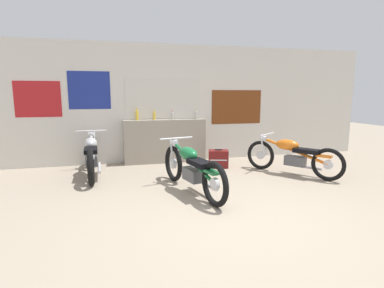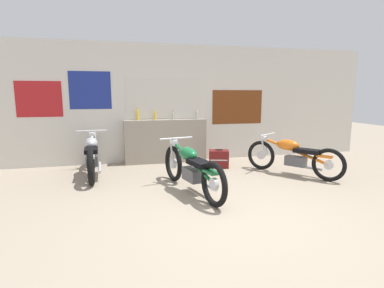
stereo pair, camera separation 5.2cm
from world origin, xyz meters
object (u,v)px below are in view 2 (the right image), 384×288
object	(u,v)px
bottle_right_center	(197,115)
hard_case_darkred	(219,159)
motorcycle_orange	(293,156)
bottle_leftmost	(138,115)
bottle_left_center	(155,115)
motorcycle_silver	(92,155)
motorcycle_green	(191,168)
bottle_center	(173,115)

from	to	relation	value
bottle_right_center	hard_case_darkred	distance (m)	1.27
bottle_right_center	motorcycle_orange	bearing A→B (deg)	-48.40
bottle_leftmost	bottle_left_center	xyz separation A→B (m)	(0.40, -0.03, -0.02)
bottle_leftmost	motorcycle_silver	world-z (taller)	bottle_leftmost
bottle_left_center	motorcycle_silver	world-z (taller)	bottle_left_center
bottle_right_center	motorcycle_silver	bearing A→B (deg)	-160.89
bottle_right_center	hard_case_darkred	bearing A→B (deg)	-68.54
bottle_left_center	motorcycle_orange	size ratio (longest dim) A/B	0.14
motorcycle_green	motorcycle_silver	bearing A→B (deg)	138.33
bottle_center	bottle_right_center	xyz separation A→B (m)	(0.59, -0.00, 0.01)
bottle_left_center	motorcycle_orange	world-z (taller)	bottle_left_center
motorcycle_orange	motorcycle_silver	xyz separation A→B (m)	(-3.95, 0.93, 0.01)
bottle_center	bottle_left_center	bearing A→B (deg)	-179.31
bottle_left_center	bottle_center	world-z (taller)	bottle_left_center
motorcycle_silver	hard_case_darkred	distance (m)	2.71
bottle_right_center	bottle_center	bearing A→B (deg)	179.97
hard_case_darkred	motorcycle_green	bearing A→B (deg)	-123.04
bottle_left_center	motorcycle_green	xyz separation A→B (m)	(0.32, -2.34, -0.72)
bottle_leftmost	motorcycle_green	world-z (taller)	bottle_leftmost
bottle_leftmost	hard_case_darkred	size ratio (longest dim) A/B	0.57
motorcycle_orange	hard_case_darkred	size ratio (longest dim) A/B	3.36
motorcycle_silver	motorcycle_orange	bearing A→B (deg)	-13.23
bottle_center	motorcycle_silver	world-z (taller)	bottle_center
bottle_leftmost	motorcycle_orange	world-z (taller)	bottle_leftmost
bottle_leftmost	bottle_left_center	world-z (taller)	bottle_leftmost
motorcycle_silver	bottle_left_center	bearing A→B (deg)	30.95
motorcycle_green	bottle_right_center	bearing A→B (deg)	73.49
bottle_right_center	bottle_left_center	bearing A→B (deg)	-179.72
bottle_right_center	hard_case_darkred	size ratio (longest dim) A/B	0.46
bottle_left_center	motorcycle_green	world-z (taller)	bottle_left_center
motorcycle_green	hard_case_darkred	xyz separation A→B (m)	(1.01, 1.55, -0.22)
bottle_leftmost	bottle_right_center	distance (m)	1.42
bottle_left_center	hard_case_darkred	size ratio (longest dim) A/B	0.47
bottle_center	motorcycle_green	bearing A→B (deg)	-92.66
motorcycle_green	motorcycle_silver	world-z (taller)	motorcycle_silver
bottle_right_center	motorcycle_orange	distance (m)	2.47
motorcycle_green	motorcycle_orange	size ratio (longest dim) A/B	1.25
bottle_right_center	motorcycle_green	bearing A→B (deg)	-106.51
motorcycle_silver	hard_case_darkred	size ratio (longest dim) A/B	4.19
hard_case_darkred	bottle_left_center	bearing A→B (deg)	149.32
bottle_center	bottle_leftmost	bearing A→B (deg)	178.61
hard_case_darkred	bottle_right_center	bearing A→B (deg)	111.46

